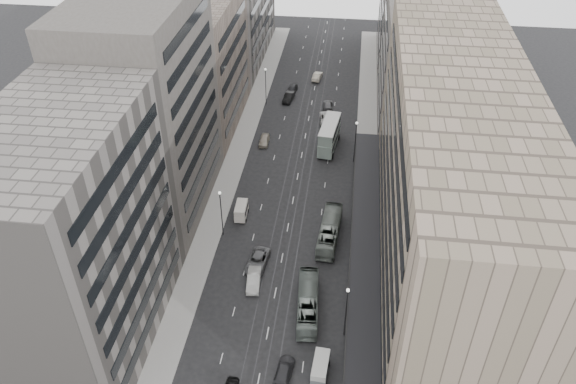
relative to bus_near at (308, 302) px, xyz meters
The scene contains 29 objects.
ground 5.22m from the bus_near, 161.53° to the left, with size 220.00×220.00×0.00m, color black.
sidewalk_right 39.78m from the bus_near, 79.45° to the left, with size 4.00×125.00×0.15m, color gray.
sidewalk_left 42.53m from the bus_near, 113.17° to the left, with size 4.00×125.00×0.15m, color gray.
department_store 23.47m from the bus_near, 29.79° to the left, with size 19.20×60.00×30.00m.
building_right_mid 57.11m from the bus_near, 72.61° to the left, with size 15.00×28.00×24.00m, color #46423C.
building_right_far 86.15m from the bus_near, 78.65° to the left, with size 15.00×32.00×28.00m, color slate.
building_left_a 30.16m from the bus_near, 166.24° to the right, with size 15.00×28.00×30.00m, color slate.
building_left_b 36.74m from the bus_near, 141.88° to the left, with size 15.00×26.00×34.00m, color #46423C.
building_left_c 55.42m from the bus_near, 118.86° to the left, with size 15.00×28.00×25.00m, color #716257.
building_left_d 85.65m from the bus_near, 108.03° to the left, with size 15.00×38.00×28.00m, color slate.
lamp_right_near 7.06m from the bus_near, 34.52° to the right, with size 0.44×0.44×8.32m.
lamp_right_far 37.09m from the bus_near, 82.25° to the left, with size 0.44×0.44×8.32m.
lamp_left_near 20.14m from the bus_near, 136.73° to the left, with size 0.44×0.44×8.32m.
lamp_left_far 58.50m from the bus_near, 104.30° to the left, with size 0.44×0.44×8.32m.
bus_near is the anchor object (origin of this frame).
bus_far 14.83m from the bus_near, 82.66° to the left, with size 2.66×11.38×3.17m, color gray.
double_decker 40.71m from the bus_near, 89.85° to the left, with size 3.90×9.94×5.30m.
vw_microbus 9.95m from the bus_near, 76.02° to the right, with size 2.19×4.35×2.29m.
panel_van 22.04m from the bus_near, 124.35° to the left, with size 2.02×3.92×2.43m.
sedan_1 8.83m from the bus_near, 154.12° to the left, with size 1.76×5.04×1.66m, color #B4B4B0.
sedan_2 11.13m from the bus_near, 136.45° to the left, with size 2.66×5.78×1.61m, color #5E5E61.
sedan_3 10.32m from the bus_near, 100.21° to the right, with size 1.90×4.67×1.36m, color #28282B.
sedan_4 42.56m from the bus_near, 106.84° to the left, with size 1.79×4.44×1.51m, color #A69B8A.
sedan_5 59.69m from the bus_near, 99.48° to the left, with size 1.73×4.97×1.64m, color black.
sedan_6 50.97m from the bus_near, 91.13° to the left, with size 2.72×5.89×1.64m, color beige.
sedan_7 56.65m from the bus_near, 91.15° to the left, with size 1.93×4.75×1.38m, color #545456.
sedan_8 63.90m from the bus_near, 98.59° to the left, with size 1.82×4.53×1.54m, color black.
sedan_9 70.40m from the bus_near, 93.68° to the left, with size 1.69×4.84×1.60m, color #B9AE99.
pedestrian 10.85m from the bus_near, 47.22° to the right, with size 0.60×0.39×1.64m, color black.
Camera 1 is at (8.34, -51.80, 57.31)m, focal length 35.00 mm.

